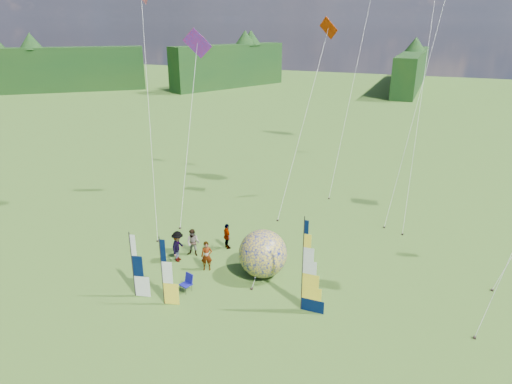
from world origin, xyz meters
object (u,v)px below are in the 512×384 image
at_px(side_banner_far, 132,266).
at_px(spectator_a, 207,256).
at_px(bol_inflatable, 263,254).
at_px(spectator_d, 227,236).
at_px(side_banner_left, 162,272).
at_px(spectator_c, 178,246).
at_px(kite_whale, 429,40).
at_px(camp_chair, 186,283).
at_px(feather_banner_main, 303,266).
at_px(spectator_b, 193,243).

height_order(side_banner_far, spectator_a, side_banner_far).
distance_m(bol_inflatable, spectator_d, 3.86).
height_order(side_banner_left, spectator_c, side_banner_left).
xyz_separation_m(side_banner_far, spectator_d, (2.12, 6.48, -0.93)).
bearing_deg(kite_whale, spectator_d, -139.20).
distance_m(spectator_d, camp_chair, 5.18).
bearing_deg(side_banner_far, spectator_d, 59.10).
bearing_deg(side_banner_far, spectator_c, 75.07).
distance_m(camp_chair, kite_whale, 23.19).
bearing_deg(feather_banner_main, spectator_b, 159.32).
bearing_deg(spectator_b, bol_inflatable, -14.03).
relative_size(side_banner_left, spectator_b, 2.13).
distance_m(feather_banner_main, spectator_c, 8.42).
bearing_deg(spectator_d, spectator_b, 91.55).
bearing_deg(side_banner_left, bol_inflatable, 37.87).
xyz_separation_m(side_banner_far, kite_whale, (11.87, 19.01, 10.21)).
bearing_deg(bol_inflatable, spectator_b, 173.42).
height_order(feather_banner_main, spectator_c, feather_banner_main).
relative_size(side_banner_left, spectator_c, 1.91).
bearing_deg(side_banner_far, bol_inflatable, 26.64).
distance_m(feather_banner_main, kite_whale, 19.79).
height_order(camp_chair, kite_whale, kite_whale).
relative_size(side_banner_left, spectator_d, 2.20).
xyz_separation_m(camp_chair, kite_whale, (9.64, 17.70, 11.46)).
relative_size(feather_banner_main, spectator_b, 2.85).
relative_size(spectator_b, spectator_c, 0.90).
bearing_deg(side_banner_far, feather_banner_main, 1.37).
xyz_separation_m(bol_inflatable, spectator_a, (-3.13, -0.65, -0.46)).
distance_m(feather_banner_main, spectator_b, 8.25).
height_order(spectator_b, kite_whale, kite_whale).
height_order(side_banner_left, spectator_d, side_banner_left).
height_order(feather_banner_main, spectator_b, feather_banner_main).
relative_size(side_banner_left, spectator_a, 2.07).
xyz_separation_m(spectator_b, kite_whale, (11.23, 14.10, 11.11)).
bearing_deg(spectator_d, spectator_a, 136.20).
bearing_deg(bol_inflatable, spectator_d, 146.49).
distance_m(side_banner_left, spectator_d, 6.60).
xyz_separation_m(feather_banner_main, side_banner_far, (-8.22, -2.07, -0.66)).
xyz_separation_m(side_banner_far, spectator_c, (0.15, 3.99, -0.80)).
relative_size(bol_inflatable, spectator_a, 1.54).
distance_m(spectator_b, kite_whale, 21.18).
bearing_deg(spectator_b, spectator_d, 39.15).
xyz_separation_m(side_banner_far, bol_inflatable, (5.32, 4.37, -0.41)).
height_order(feather_banner_main, bol_inflatable, feather_banner_main).
xyz_separation_m(side_banner_far, camp_chair, (2.23, 1.31, -1.25)).
bearing_deg(spectator_c, side_banner_far, 168.54).
bearing_deg(bol_inflatable, spectator_c, -175.78).
height_order(spectator_a, kite_whale, kite_whale).
xyz_separation_m(spectator_d, camp_chair, (0.10, -5.17, -0.32)).
height_order(bol_inflatable, spectator_c, bol_inflatable).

